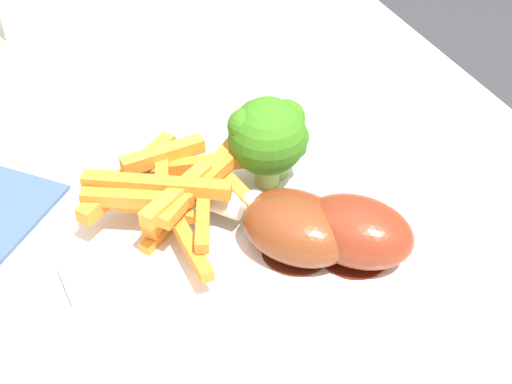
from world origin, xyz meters
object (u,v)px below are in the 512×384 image
(dinner_plate, at_px, (256,218))
(broccoli_floret_middle, at_px, (271,137))
(broccoli_floret_front, at_px, (275,139))
(chicken_drumstick_far, at_px, (291,229))
(carrot_fries_pile, at_px, (172,187))
(chicken_drumstick_extra, at_px, (293,220))
(broccoli_floret_back, at_px, (269,133))
(chicken_drumstick_near, at_px, (351,230))

(dinner_plate, bearing_deg, broccoli_floret_middle, -36.26)
(broccoli_floret_front, bearing_deg, dinner_plate, 139.57)
(chicken_drumstick_far, bearing_deg, broccoli_floret_middle, -14.19)
(broccoli_floret_front, height_order, carrot_fries_pile, broccoli_floret_front)
(dinner_plate, relative_size, chicken_drumstick_far, 2.60)
(broccoli_floret_front, xyz_separation_m, chicken_drumstick_extra, (-0.07, 0.02, -0.01))
(dinner_plate, xyz_separation_m, broccoli_floret_front, (0.04, -0.03, 0.04))
(broccoli_floret_back, xyz_separation_m, carrot_fries_pile, (-0.01, 0.08, -0.02))
(broccoli_floret_back, bearing_deg, chicken_drumstick_extra, 171.49)
(broccoli_floret_back, height_order, chicken_drumstick_far, broccoli_floret_back)
(carrot_fries_pile, relative_size, chicken_drumstick_far, 1.37)
(broccoli_floret_front, relative_size, carrot_fries_pile, 0.37)
(broccoli_floret_back, height_order, chicken_drumstick_near, broccoli_floret_back)
(carrot_fries_pile, xyz_separation_m, chicken_drumstick_extra, (-0.06, -0.07, -0.01))
(broccoli_floret_middle, distance_m, chicken_drumstick_far, 0.09)
(chicken_drumstick_extra, bearing_deg, chicken_drumstick_far, 147.93)
(dinner_plate, distance_m, carrot_fries_pile, 0.07)
(broccoli_floret_back, bearing_deg, broccoli_floret_middle, -34.85)
(broccoli_floret_back, distance_m, chicken_drumstick_extra, 0.07)
(chicken_drumstick_near, bearing_deg, broccoli_floret_front, 7.44)
(broccoli_floret_front, relative_size, chicken_drumstick_extra, 0.49)
(chicken_drumstick_near, relative_size, chicken_drumstick_far, 0.99)
(chicken_drumstick_near, bearing_deg, chicken_drumstick_far, 64.26)
(chicken_drumstick_extra, bearing_deg, carrot_fries_pile, 49.65)
(chicken_drumstick_far, distance_m, chicken_drumstick_extra, 0.01)
(broccoli_floret_front, distance_m, chicken_drumstick_far, 0.09)
(broccoli_floret_back, bearing_deg, broccoli_floret_front, -54.59)
(broccoli_floret_middle, bearing_deg, broccoli_floret_back, 145.15)
(broccoli_floret_middle, xyz_separation_m, chicken_drumstick_extra, (-0.08, 0.02, -0.02))
(chicken_drumstick_extra, bearing_deg, chicken_drumstick_near, -129.71)
(carrot_fries_pile, distance_m, chicken_drumstick_far, 0.09)
(chicken_drumstick_far, relative_size, chicken_drumstick_extra, 0.97)
(broccoli_floret_front, relative_size, chicken_drumstick_far, 0.51)
(broccoli_floret_back, height_order, carrot_fries_pile, broccoli_floret_back)
(dinner_plate, bearing_deg, chicken_drumstick_extra, -160.83)
(carrot_fries_pile, distance_m, chicken_drumstick_extra, 0.09)
(dinner_plate, relative_size, carrot_fries_pile, 1.90)
(broccoli_floret_middle, height_order, broccoli_floret_back, broccoli_floret_back)
(broccoli_floret_middle, xyz_separation_m, chicken_drumstick_far, (-0.08, 0.02, -0.01))
(dinner_plate, bearing_deg, broccoli_floret_back, -36.65)
(broccoli_floret_front, distance_m, broccoli_floret_middle, 0.00)
(chicken_drumstick_extra, bearing_deg, broccoli_floret_back, -8.51)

